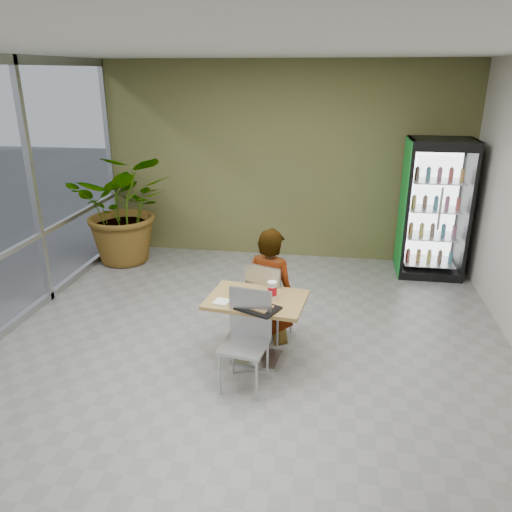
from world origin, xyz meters
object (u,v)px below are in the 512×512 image
object	(u,v)px
seated_woman	(270,297)
dining_table	(256,316)
chair_far	(267,296)
beverage_fridge	(434,209)
cafeteria_tray	(258,308)
chair_near	(247,331)
soda_cup	(272,290)
potted_plant	(126,208)

from	to	relation	value
seated_woman	dining_table	bearing A→B (deg)	100.19
chair_far	beverage_fridge	world-z (taller)	beverage_fridge
seated_woman	cafeteria_tray	size ratio (longest dim) A/B	4.12
cafeteria_tray	chair_near	bearing A→B (deg)	-117.08
chair_far	seated_woman	world-z (taller)	seated_woman
chair_far	chair_near	size ratio (longest dim) A/B	0.99
soda_cup	beverage_fridge	distance (m)	3.58
dining_table	soda_cup	xyz separation A→B (m)	(0.16, 0.04, 0.30)
chair_far	chair_near	xyz separation A→B (m)	(-0.08, -0.88, 0.01)
cafeteria_tray	soda_cup	bearing A→B (deg)	70.44
soda_cup	beverage_fridge	bearing A→B (deg)	53.82
potted_plant	beverage_fridge	bearing A→B (deg)	2.32
seated_woman	cafeteria_tray	bearing A→B (deg)	107.67
seated_woman	beverage_fridge	bearing A→B (deg)	-112.31
seated_woman	beverage_fridge	size ratio (longest dim) A/B	0.80
chair_near	soda_cup	xyz separation A→B (m)	(0.19, 0.46, 0.26)
seated_woman	soda_cup	bearing A→B (deg)	119.42
chair_far	beverage_fridge	bearing A→B (deg)	-112.21
chair_near	potted_plant	xyz separation A→B (m)	(-2.57, 3.15, 0.33)
cafeteria_tray	beverage_fridge	bearing A→B (deg)	55.16
chair_near	cafeteria_tray	world-z (taller)	chair_near
chair_far	cafeteria_tray	world-z (taller)	chair_far
seated_woman	potted_plant	size ratio (longest dim) A/B	0.92
beverage_fridge	potted_plant	bearing A→B (deg)	-177.79
soda_cup	potted_plant	distance (m)	3.85
dining_table	cafeteria_tray	xyz separation A→B (m)	(0.06, -0.26, 0.23)
seated_woman	soda_cup	world-z (taller)	seated_woman
dining_table	chair_near	xyz separation A→B (m)	(-0.03, -0.42, 0.05)
dining_table	cafeteria_tray	size ratio (longest dim) A/B	2.71
chair_near	beverage_fridge	xyz separation A→B (m)	(2.30, 3.34, 0.46)
dining_table	chair_far	distance (m)	0.46
chair_far	potted_plant	distance (m)	3.50
beverage_fridge	soda_cup	bearing A→B (deg)	-126.29
chair_near	cafeteria_tray	xyz separation A→B (m)	(0.08, 0.16, 0.18)
chair_near	potted_plant	distance (m)	4.07
chair_far	soda_cup	xyz separation A→B (m)	(0.11, -0.41, 0.26)
chair_near	cafeteria_tray	size ratio (longest dim) A/B	2.45
dining_table	cafeteria_tray	world-z (taller)	cafeteria_tray
chair_near	seated_woman	size ratio (longest dim) A/B	0.59
soda_cup	chair_far	bearing A→B (deg)	105.27
chair_near	beverage_fridge	bearing A→B (deg)	63.82
cafeteria_tray	dining_table	bearing A→B (deg)	102.28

